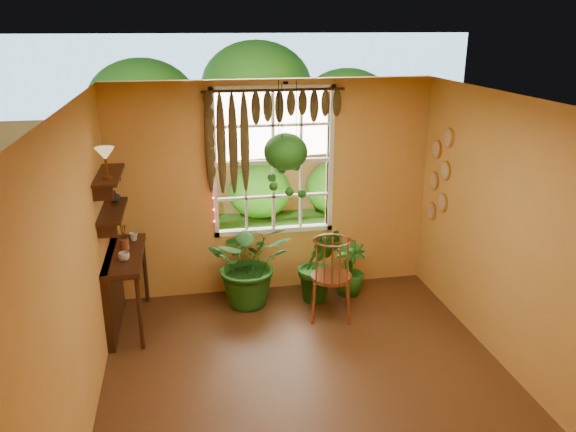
% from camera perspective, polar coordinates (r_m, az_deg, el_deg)
% --- Properties ---
extents(floor, '(4.50, 4.50, 0.00)m').
position_cam_1_polar(floor, '(5.62, 2.59, -17.23)').
color(floor, '#522917').
rests_on(floor, ground).
extents(ceiling, '(4.50, 4.50, 0.00)m').
position_cam_1_polar(ceiling, '(4.58, 3.09, 11.17)').
color(ceiling, white).
rests_on(ceiling, wall_back).
extents(wall_back, '(4.00, 0.00, 4.00)m').
position_cam_1_polar(wall_back, '(7.03, -1.45, 2.71)').
color(wall_back, '#E99E4F').
rests_on(wall_back, floor).
extents(wall_left, '(0.00, 4.50, 4.50)m').
position_cam_1_polar(wall_left, '(4.91, -20.64, -5.97)').
color(wall_left, '#E99E4F').
rests_on(wall_left, floor).
extents(wall_right, '(0.00, 4.50, 4.50)m').
position_cam_1_polar(wall_right, '(5.73, 22.69, -2.68)').
color(wall_right, '#E99E4F').
rests_on(wall_right, floor).
extents(window, '(1.52, 0.10, 1.86)m').
position_cam_1_polar(window, '(6.97, -1.52, 5.54)').
color(window, white).
rests_on(window, wall_back).
extents(valance_vine, '(1.70, 0.12, 1.10)m').
position_cam_1_polar(valance_vine, '(6.72, -2.11, 10.06)').
color(valance_vine, '#3E2011').
rests_on(valance_vine, window).
extents(string_lights, '(0.03, 0.03, 1.54)m').
position_cam_1_polar(string_lights, '(6.79, -7.76, 5.45)').
color(string_lights, '#FF2633').
rests_on(string_lights, window).
extents(wall_plates, '(0.04, 0.32, 1.10)m').
position_cam_1_polar(wall_plates, '(7.13, 15.10, 3.97)').
color(wall_plates, beige).
rests_on(wall_plates, wall_right).
extents(counter_ledge, '(0.40, 1.20, 0.90)m').
position_cam_1_polar(counter_ledge, '(6.67, -16.96, -6.44)').
color(counter_ledge, '#3E2011').
rests_on(counter_ledge, floor).
extents(shelf_lower, '(0.25, 0.90, 0.04)m').
position_cam_1_polar(shelf_lower, '(6.36, -17.38, 0.51)').
color(shelf_lower, '#3E2011').
rests_on(shelf_lower, wall_left).
extents(shelf_upper, '(0.25, 0.90, 0.04)m').
position_cam_1_polar(shelf_upper, '(6.25, -17.74, 3.99)').
color(shelf_upper, '#3E2011').
rests_on(shelf_upper, wall_left).
extents(backyard, '(14.00, 10.00, 12.00)m').
position_cam_1_polar(backyard, '(11.54, -4.05, 8.80)').
color(backyard, '#2C5618').
rests_on(backyard, ground).
extents(windsor_chair, '(0.59, 0.61, 1.29)m').
position_cam_1_polar(windsor_chair, '(6.66, 4.40, -7.32)').
color(windsor_chair, brown).
rests_on(windsor_chair, floor).
extents(potted_plant_left, '(1.04, 0.91, 1.12)m').
position_cam_1_polar(potted_plant_left, '(6.89, -3.85, -4.68)').
color(potted_plant_left, '#174A13').
rests_on(potted_plant_left, floor).
extents(potted_plant_mid, '(0.62, 0.54, 0.99)m').
position_cam_1_polar(potted_plant_mid, '(6.99, 3.23, -4.91)').
color(potted_plant_mid, '#174A13').
rests_on(potted_plant_mid, floor).
extents(potted_plant_right, '(0.44, 0.44, 0.70)m').
position_cam_1_polar(potted_plant_right, '(7.24, 6.23, -5.35)').
color(potted_plant_right, '#174A13').
rests_on(potted_plant_right, floor).
extents(hanging_basket, '(0.52, 0.52, 1.40)m').
position_cam_1_polar(hanging_basket, '(6.68, -0.24, 6.28)').
color(hanging_basket, black).
rests_on(hanging_basket, ceiling).
extents(cup_a, '(0.13, 0.13, 0.09)m').
position_cam_1_polar(cup_a, '(6.29, -16.32, -3.98)').
color(cup_a, silver).
rests_on(cup_a, counter_ledge).
extents(cup_b, '(0.13, 0.13, 0.09)m').
position_cam_1_polar(cup_b, '(6.84, -15.41, -2.03)').
color(cup_b, beige).
rests_on(cup_b, counter_ledge).
extents(brush_jar, '(0.10, 0.10, 0.37)m').
position_cam_1_polar(brush_jar, '(6.57, -16.33, -2.08)').
color(brush_jar, brown).
rests_on(brush_jar, counter_ledge).
extents(shelf_vase, '(0.15, 0.15, 0.13)m').
position_cam_1_polar(shelf_vase, '(6.59, -17.17, 1.94)').
color(shelf_vase, '#B2AD99').
rests_on(shelf_vase, shelf_lower).
extents(tiffany_lamp, '(0.20, 0.20, 0.33)m').
position_cam_1_polar(tiffany_lamp, '(5.95, -18.09, 5.83)').
color(tiffany_lamp, '#593119').
rests_on(tiffany_lamp, shelf_upper).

